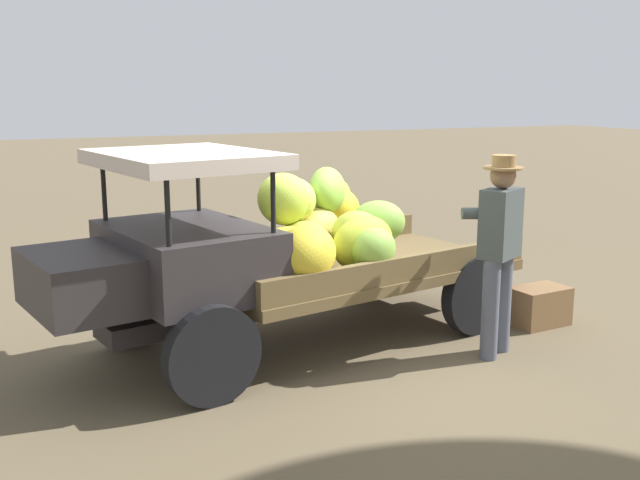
{
  "coord_description": "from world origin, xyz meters",
  "views": [
    {
      "loc": [
        2.75,
        6.07,
        2.34
      ],
      "look_at": [
        0.05,
        -0.12,
        0.94
      ],
      "focal_mm": 41.71,
      "sensor_mm": 36.0,
      "label": 1
    }
  ],
  "objects": [
    {
      "name": "truck",
      "position": [
        0.58,
        0.02,
        0.9
      ],
      "size": [
        4.64,
        2.48,
        1.82
      ],
      "rotation": [
        0.0,
        0.0,
        0.21
      ],
      "color": "#312B2D",
      "rests_on": "ground"
    },
    {
      "name": "ground_plane",
      "position": [
        0.0,
        0.0,
        0.0
      ],
      "size": [
        60.0,
        60.0,
        0.0
      ],
      "primitive_type": "plane",
      "color": "brown"
    },
    {
      "name": "farmer",
      "position": [
        -1.17,
        0.95,
        1.01
      ],
      "size": [
        0.57,
        0.54,
        1.77
      ],
      "rotation": [
        0.0,
        0.0,
        -1.06
      ],
      "color": "#525767",
      "rests_on": "ground"
    },
    {
      "name": "wooden_crate",
      "position": [
        -2.09,
        0.43,
        0.19
      ],
      "size": [
        0.6,
        0.42,
        0.38
      ],
      "primitive_type": "cube",
      "rotation": [
        0.0,
        0.0,
        0.1
      ],
      "color": "olive",
      "rests_on": "ground"
    }
  ]
}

